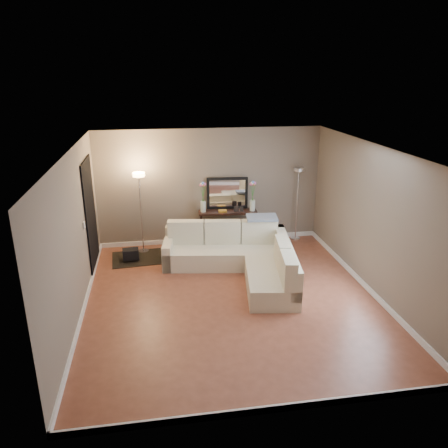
{
  "coord_description": "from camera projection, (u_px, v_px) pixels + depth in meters",
  "views": [
    {
      "loc": [
        -1.21,
        -6.66,
        3.76
      ],
      "look_at": [
        0.0,
        0.8,
        1.1
      ],
      "focal_mm": 35.0,
      "sensor_mm": 36.0,
      "label": 1
    }
  ],
  "objects": [
    {
      "name": "baseboard_front",
      "position": [
        273.0,
        409.0,
        5.07
      ],
      "size": [
        5.0,
        0.03,
        0.1
      ],
      "primitive_type": "cube",
      "color": "white",
      "rests_on": "ground"
    },
    {
      "name": "floor_lamp_unlit",
      "position": [
        298.0,
        189.0,
        9.92
      ],
      "size": [
        0.31,
        0.31,
        1.71
      ],
      "color": "silver",
      "rests_on": "floor"
    },
    {
      "name": "charcoal_rug",
      "position": [
        140.0,
        258.0,
        9.26
      ],
      "size": [
        1.22,
        0.95,
        0.02
      ],
      "primitive_type": "cube",
      "rotation": [
        0.0,
        0.0,
        0.08
      ],
      "color": "black",
      "rests_on": "floor"
    },
    {
      "name": "floor",
      "position": [
        231.0,
        298.0,
        7.63
      ],
      "size": [
        5.0,
        5.5,
        0.01
      ],
      "primitive_type": "cube",
      "color": "brown",
      "rests_on": "ground"
    },
    {
      "name": "wall_right",
      "position": [
        374.0,
        221.0,
        7.58
      ],
      "size": [
        0.02,
        5.5,
        2.6
      ],
      "primitive_type": "cube",
      "color": "#766A5B",
      "rests_on": "ground"
    },
    {
      "name": "flower_vase_right",
      "position": [
        253.0,
        198.0,
        9.67
      ],
      "size": [
        0.15,
        0.13,
        0.68
      ],
      "color": "silver",
      "rests_on": "console_table"
    },
    {
      "name": "switch_plate",
      "position": [
        84.0,
        225.0,
        7.65
      ],
      "size": [
        0.02,
        0.08,
        0.12
      ],
      "primitive_type": "cube",
      "color": "white",
      "rests_on": "ground"
    },
    {
      "name": "floor_lamp_lit",
      "position": [
        140.0,
        197.0,
        9.18
      ],
      "size": [
        0.27,
        0.27,
        1.77
      ],
      "color": "silver",
      "rests_on": "floor"
    },
    {
      "name": "sectional_sofa",
      "position": [
        242.0,
        257.0,
        8.53
      ],
      "size": [
        2.57,
        2.7,
        0.87
      ],
      "color": "beige",
      "rests_on": "floor"
    },
    {
      "name": "console_table",
      "position": [
        224.0,
        226.0,
        9.84
      ],
      "size": [
        1.32,
        0.45,
        0.8
      ],
      "color": "black",
      "rests_on": "floor"
    },
    {
      "name": "doorway",
      "position": [
        91.0,
        216.0,
        8.47
      ],
      "size": [
        0.02,
        1.2,
        2.2
      ],
      "primitive_type": "cube",
      "color": "black",
      "rests_on": "ground"
    },
    {
      "name": "black_bag",
      "position": [
        131.0,
        254.0,
        9.08
      ],
      "size": [
        0.34,
        0.26,
        0.21
      ],
      "primitive_type": "cube",
      "rotation": [
        0.0,
        0.0,
        0.08
      ],
      "color": "black",
      "rests_on": "charcoal_rug"
    },
    {
      "name": "wall_left",
      "position": [
        74.0,
        237.0,
        6.82
      ],
      "size": [
        0.02,
        5.5,
        2.6
      ],
      "primitive_type": "cube",
      "color": "#766A5B",
      "rests_on": "ground"
    },
    {
      "name": "table_decor",
      "position": [
        228.0,
        210.0,
        9.68
      ],
      "size": [
        0.55,
        0.13,
        0.13
      ],
      "color": "#C28622",
      "rests_on": "console_table"
    },
    {
      "name": "throw_blanket",
      "position": [
        262.0,
        217.0,
        8.92
      ],
      "size": [
        0.66,
        0.42,
        0.08
      ],
      "primitive_type": "cube",
      "rotation": [
        0.1,
        0.0,
        -0.1
      ],
      "color": "gray",
      "rests_on": "sectional_sofa"
    },
    {
      "name": "baseboard_back",
      "position": [
        211.0,
        239.0,
        10.16
      ],
      "size": [
        5.0,
        0.03,
        0.1
      ],
      "primitive_type": "cube",
      "color": "white",
      "rests_on": "ground"
    },
    {
      "name": "flower_vase_left",
      "position": [
        203.0,
        199.0,
        9.59
      ],
      "size": [
        0.15,
        0.13,
        0.68
      ],
      "color": "silver",
      "rests_on": "console_table"
    },
    {
      "name": "wall_back",
      "position": [
        210.0,
        187.0,
        9.77
      ],
      "size": [
        5.0,
        0.02,
        2.6
      ],
      "primitive_type": "cube",
      "color": "#766A5B",
      "rests_on": "ground"
    },
    {
      "name": "baseboard_right",
      "position": [
        365.0,
        285.0,
        7.99
      ],
      "size": [
        0.03,
        5.5,
        0.1
      ],
      "primitive_type": "cube",
      "color": "white",
      "rests_on": "ground"
    },
    {
      "name": "wall_front",
      "position": [
        278.0,
        316.0,
        4.63
      ],
      "size": [
        5.0,
        0.02,
        2.6
      ],
      "primitive_type": "cube",
      "color": "#766A5B",
      "rests_on": "ground"
    },
    {
      "name": "baseboard_left",
      "position": [
        84.0,
        307.0,
        7.24
      ],
      "size": [
        0.03,
        5.5,
        0.1
      ],
      "primitive_type": "cube",
      "color": "white",
      "rests_on": "ground"
    },
    {
      "name": "leaning_mirror",
      "position": [
        227.0,
        193.0,
        9.76
      ],
      "size": [
        0.92,
        0.12,
        0.72
      ],
      "color": "black",
      "rests_on": "console_table"
    },
    {
      "name": "ceiling",
      "position": [
        232.0,
        150.0,
        6.77
      ],
      "size": [
        5.0,
        5.5,
        0.01
      ],
      "primitive_type": "cube",
      "color": "white",
      "rests_on": "ground"
    }
  ]
}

